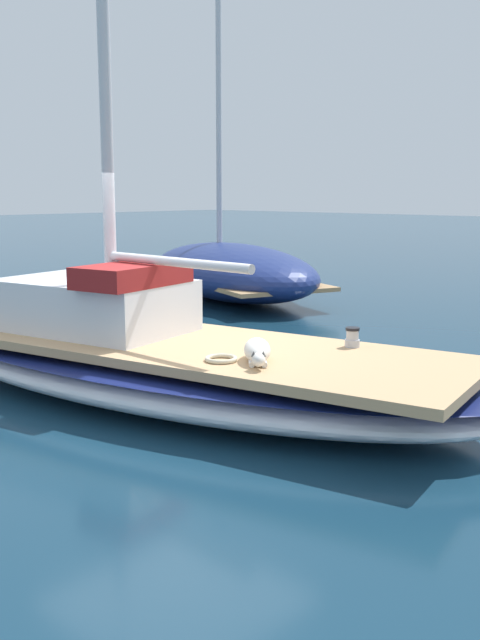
% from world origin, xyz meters
% --- Properties ---
extents(ground_plane, '(120.00, 120.00, 0.00)m').
position_xyz_m(ground_plane, '(0.00, 0.00, 0.00)').
color(ground_plane, '#143347').
extents(sailboat_main, '(3.87, 7.59, 0.66)m').
position_xyz_m(sailboat_main, '(0.00, 0.00, 0.34)').
color(sailboat_main, white).
rests_on(sailboat_main, ground).
extents(cabin_house, '(1.80, 2.46, 0.84)m').
position_xyz_m(cabin_house, '(-0.23, 1.09, 1.01)').
color(cabin_house, silver).
rests_on(cabin_house, sailboat_main).
extents(dog_white, '(0.75, 0.72, 0.22)m').
position_xyz_m(dog_white, '(-0.14, -1.36, 0.77)').
color(dog_white, silver).
rests_on(dog_white, sailboat_main).
extents(deck_winch, '(0.16, 0.16, 0.21)m').
position_xyz_m(deck_winch, '(1.06, -1.65, 0.76)').
color(deck_winch, '#B7B7BC').
rests_on(deck_winch, sailboat_main).
extents(coiled_rope, '(0.32, 0.32, 0.04)m').
position_xyz_m(coiled_rope, '(-0.36, -1.08, 0.68)').
color(coiled_rope, beige).
rests_on(coiled_rope, sailboat_main).
extents(moored_boat_starboard_side, '(4.53, 6.37, 6.45)m').
position_xyz_m(moored_boat_starboard_side, '(5.96, 4.81, 0.61)').
color(moored_boat_starboard_side, navy).
rests_on(moored_boat_starboard_side, ground).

